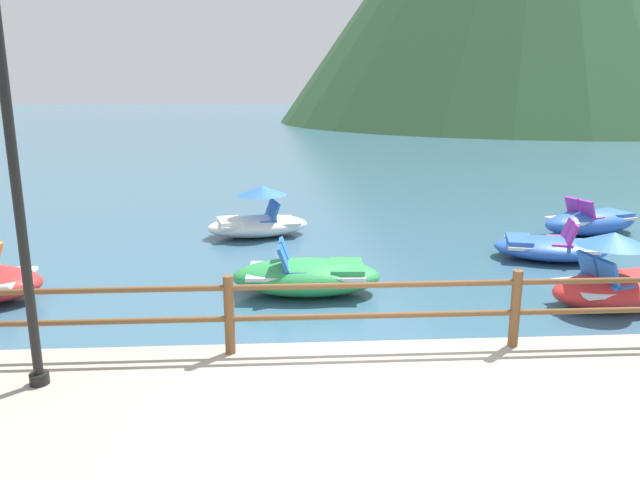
{
  "coord_description": "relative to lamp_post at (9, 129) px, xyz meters",
  "views": [
    {
      "loc": [
        -1.06,
        -5.18,
        3.43
      ],
      "look_at": [
        -0.43,
        5.0,
        0.9
      ],
      "focal_mm": 34.31,
      "sensor_mm": 36.0,
      "label": 1
    }
  ],
  "objects": [
    {
      "name": "ground_plane",
      "position": [
        3.65,
        39.11,
        -3.06
      ],
      "size": [
        200.0,
        200.0,
        0.0
      ],
      "primitive_type": "plane",
      "color": "#38607A"
    },
    {
      "name": "dock_railing",
      "position": [
        3.65,
        0.66,
        -2.09
      ],
      "size": [
        23.92,
        0.12,
        0.95
      ],
      "color": "brown",
      "rests_on": "promenade_dock"
    },
    {
      "name": "lamp_post",
      "position": [
        0.0,
        0.0,
        0.0
      ],
      "size": [
        0.28,
        0.28,
        4.44
      ],
      "color": "black",
      "rests_on": "promenade_dock"
    },
    {
      "name": "pedal_boat_2",
      "position": [
        7.9,
        3.0,
        -2.65
      ],
      "size": [
        2.31,
        1.55,
        1.24
      ],
      "color": "red",
      "rests_on": "ground"
    },
    {
      "name": "pedal_boat_3",
      "position": [
        2.99,
        3.93,
        -2.74
      ],
      "size": [
        2.59,
        1.42,
        0.91
      ],
      "color": "green",
      "rests_on": "ground"
    },
    {
      "name": "pedal_boat_4",
      "position": [
        8.08,
        5.82,
        -2.81
      ],
      "size": [
        2.53,
        1.92,
        0.81
      ],
      "color": "blue",
      "rests_on": "ground"
    },
    {
      "name": "pedal_boat_5",
      "position": [
        2.0,
        8.21,
        -2.66
      ],
      "size": [
        2.62,
        1.75,
        1.21
      ],
      "color": "white",
      "rests_on": "ground"
    },
    {
      "name": "pedal_boat_6",
      "position": [
        10.03,
        7.94,
        -2.75
      ],
      "size": [
        2.8,
        1.87,
        0.9
      ],
      "color": "blue",
      "rests_on": "ground"
    }
  ]
}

